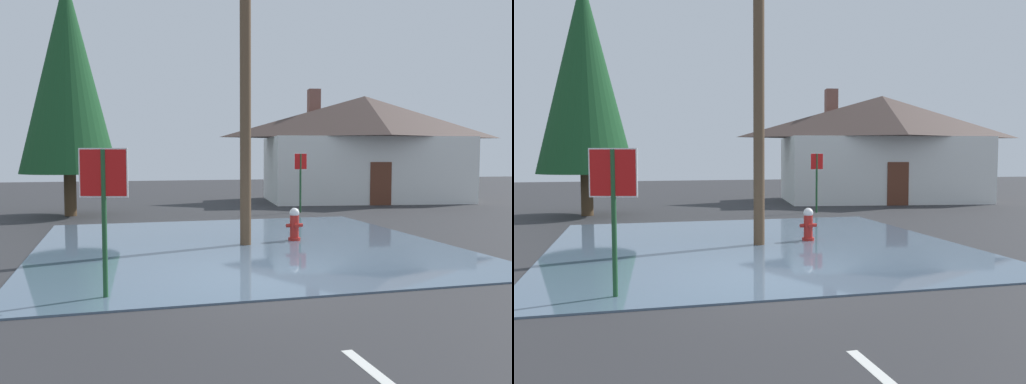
# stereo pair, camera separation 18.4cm
# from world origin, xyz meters

# --- Properties ---
(ground_plane) EXTENTS (80.00, 80.00, 0.10)m
(ground_plane) POSITION_xyz_m (0.00, 0.00, -0.05)
(ground_plane) COLOR #2D2D30
(flood_puddle) EXTENTS (10.13, 10.37, 0.04)m
(flood_puddle) POSITION_xyz_m (0.60, 3.68, 0.02)
(flood_puddle) COLOR #4C6075
(flood_puddle) RESTS_ON ground
(lane_stop_bar) EXTENTS (3.22, 0.36, 0.01)m
(lane_stop_bar) POSITION_xyz_m (0.01, -1.12, 0.00)
(lane_stop_bar) COLOR silver
(lane_stop_bar) RESTS_ON ground
(stop_sign_near) EXTENTS (0.76, 0.24, 2.42)m
(stop_sign_near) POSITION_xyz_m (-2.72, -0.70, 1.74)
(stop_sign_near) COLOR #1E4C28
(stop_sign_near) RESTS_ON ground
(fire_hydrant) EXTENTS (0.46, 0.39, 0.91)m
(fire_hydrant) POSITION_xyz_m (2.09, 3.97, 0.45)
(fire_hydrant) COLOR #AD231E
(fire_hydrant) RESTS_ON ground
(utility_pole) EXTENTS (1.60, 0.28, 8.79)m
(utility_pole) POSITION_xyz_m (0.66, 3.65, 4.57)
(utility_pole) COLOR brown
(utility_pole) RESTS_ON ground
(stop_sign_far) EXTENTS (0.62, 0.25, 2.39)m
(stop_sign_far) POSITION_xyz_m (4.69, 10.81, 1.69)
(stop_sign_far) COLOR #1E4C28
(stop_sign_far) RESTS_ON ground
(house) EXTENTS (11.08, 6.92, 5.71)m
(house) POSITION_xyz_m (9.71, 15.36, 2.75)
(house) COLOR silver
(house) RESTS_ON ground
(pine_tree_mid_left) EXTENTS (3.61, 3.61, 9.04)m
(pine_tree_mid_left) POSITION_xyz_m (-4.19, 11.96, 5.32)
(pine_tree_mid_left) COLOR #4C3823
(pine_tree_mid_left) RESTS_ON ground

